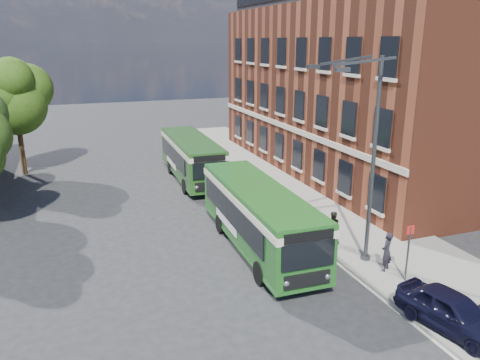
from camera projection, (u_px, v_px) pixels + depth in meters
name	position (u px, v px, depth m)	size (l,w,h in m)	color
ground	(241.00, 261.00, 21.10)	(120.00, 120.00, 0.00)	#28282B
pavement	(299.00, 191.00, 30.59)	(6.00, 48.00, 0.15)	gray
kerb_line	(256.00, 198.00, 29.60)	(0.12, 48.00, 0.01)	beige
brick_office	(362.00, 77.00, 34.53)	(12.10, 26.00, 14.20)	brown
street_lamp	(366.00, 159.00, 19.53)	(2.96, 2.38, 9.00)	#383B3D
bus_stop_sign	(408.00, 250.00, 18.75)	(0.35, 0.08, 2.52)	#383B3D
bus_front	(258.00, 212.00, 21.94)	(2.86, 10.53, 3.02)	#205E1F
bus_rear	(192.00, 155.00, 32.95)	(2.82, 9.93, 3.02)	#234E1B
parked_car	(452.00, 311.00, 15.73)	(1.58, 3.92, 1.33)	black
pedestrian_a	(387.00, 252.00, 19.71)	(0.63, 0.41, 1.72)	black
pedestrian_b	(332.00, 228.00, 22.37)	(0.79, 0.62, 1.63)	black
tree_right	(16.00, 96.00, 33.19)	(5.05, 4.80, 8.52)	#3C2816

